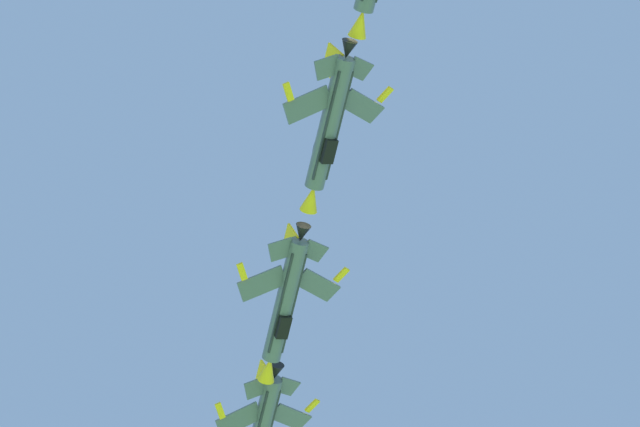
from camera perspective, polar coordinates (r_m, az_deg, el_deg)
fighter_jet_right_wing at (r=139.03m, az=-1.30°, el=-3.28°), size 10.96×14.46×4.85m
fighter_jet_left_outer at (r=133.53m, az=0.32°, el=3.18°), size 10.75×14.46×5.26m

